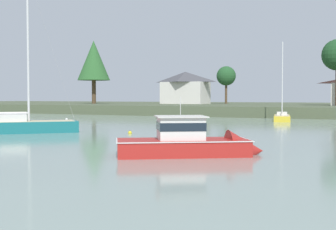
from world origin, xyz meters
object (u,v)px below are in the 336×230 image
Objects in this scene: cruiser_red at (198,147)px; mooring_buoy_yellow at (130,133)px; sailboat_teal at (19,129)px; sailboat_yellow at (282,119)px; dinghy_white at (16,115)px; mooring_buoy_white at (67,119)px.

cruiser_red is 21.13× the size of mooring_buoy_yellow.
sailboat_teal is 38.64× the size of mooring_buoy_yellow.
sailboat_yellow is at bearing 61.15° from sailboat_teal.
sailboat_yellow reaches higher than dinghy_white.
sailboat_yellow is 34.12m from sailboat_teal.
mooring_buoy_white is 0.98× the size of mooring_buoy_yellow.
mooring_buoy_white is (16.73, -8.05, -0.06)m from dinghy_white.
sailboat_yellow is 27.36m from mooring_buoy_yellow.
sailboat_teal is at bearing -158.09° from mooring_buoy_yellow.
cruiser_red reaches higher than dinghy_white.
mooring_buoy_white is (-27.26, -9.41, -0.16)m from sailboat_yellow.
sailboat_yellow is 28.88× the size of mooring_buoy_white.
cruiser_red is 41.26m from mooring_buoy_white.
dinghy_white is at bearing 145.62° from mooring_buoy_yellow.
sailboat_teal reaches higher than cruiser_red.
sailboat_teal is 39.41× the size of mooring_buoy_white.
dinghy_white is 44.17m from mooring_buoy_yellow.
cruiser_red is at bearing -21.13° from sailboat_teal.
sailboat_teal reaches higher than mooring_buoy_yellow.
sailboat_yellow is at bearing 19.04° from mooring_buoy_white.
cruiser_red is at bearing -85.37° from sailboat_yellow.
sailboat_teal is at bearing 158.87° from cruiser_red.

